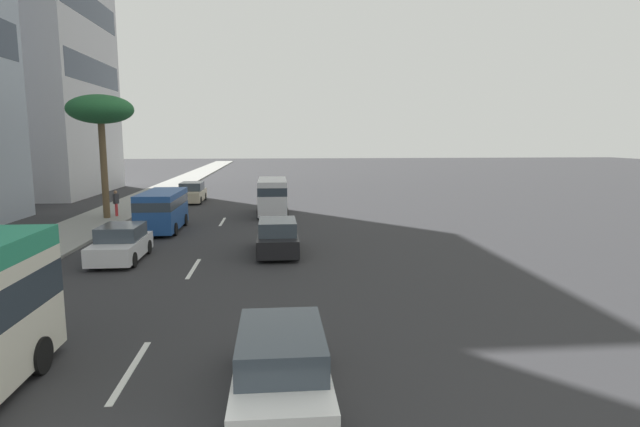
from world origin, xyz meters
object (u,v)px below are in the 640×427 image
(van_lead, at_px, (272,195))
(car_fourth, at_px, (281,365))
(palm_tree, at_px, (100,111))
(car_fifth, at_px, (121,244))
(car_third, at_px, (278,237))
(car_second, at_px, (192,193))
(van_sixth, at_px, (162,208))
(pedestrian_near_lamp, at_px, (116,202))

(van_lead, distance_m, car_fourth, 25.20)
(palm_tree, bearing_deg, car_fifth, -159.68)
(car_third, bearing_deg, car_second, 19.65)
(car_second, height_order, palm_tree, palm_tree)
(car_third, xyz_separation_m, van_sixth, (6.37, 6.56, 0.56))
(car_fourth, distance_m, van_sixth, 20.76)
(van_lead, xyz_separation_m, car_fifth, (-12.65, 6.56, -0.70))
(car_third, bearing_deg, car_fourth, 179.90)
(van_lead, xyz_separation_m, car_third, (-11.86, -0.26, -0.68))
(car_fourth, xyz_separation_m, van_sixth, (19.69, 6.54, 0.57))
(car_fourth, relative_size, palm_tree, 0.61)
(van_lead, bearing_deg, car_third, -178.73)
(car_fifth, bearing_deg, palm_tree, -159.68)
(car_fifth, distance_m, van_sixth, 7.19)
(pedestrian_near_lamp, bearing_deg, car_second, -170.87)
(car_third, height_order, van_sixth, van_sixth)
(van_lead, distance_m, car_third, 11.88)
(car_fourth, relative_size, car_fifth, 1.18)
(car_fifth, relative_size, pedestrian_near_lamp, 2.37)
(van_lead, relative_size, pedestrian_near_lamp, 3.14)
(van_lead, relative_size, palm_tree, 0.68)
(car_fourth, distance_m, car_fifth, 14.26)
(car_third, bearing_deg, van_sixth, 45.86)
(car_fifth, bearing_deg, van_sixth, 177.88)
(car_second, bearing_deg, van_lead, 40.94)
(pedestrian_near_lamp, relative_size, palm_tree, 0.22)
(van_lead, relative_size, car_second, 1.18)
(car_third, distance_m, pedestrian_near_lamp, 15.63)
(car_second, height_order, pedestrian_near_lamp, pedestrian_near_lamp)
(car_fifth, xyz_separation_m, pedestrian_near_lamp, (12.21, 3.85, 0.36))
(van_sixth, bearing_deg, car_second, -178.06)
(car_third, bearing_deg, palm_tree, 46.03)
(car_second, distance_m, van_sixth, 13.29)
(car_second, bearing_deg, pedestrian_near_lamp, -24.00)
(car_fourth, bearing_deg, car_second, 11.97)
(van_sixth, xyz_separation_m, palm_tree, (4.32, 4.52, 5.68))
(car_third, xyz_separation_m, car_fifth, (-0.80, 6.83, -0.02))
(car_fifth, distance_m, pedestrian_near_lamp, 12.80)
(car_fifth, bearing_deg, pedestrian_near_lamp, -162.51)
(van_sixth, bearing_deg, pedestrian_near_lamp, -140.83)
(van_sixth, distance_m, pedestrian_near_lamp, 6.51)
(car_second, xyz_separation_m, palm_tree, (-8.95, 4.07, 6.21))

